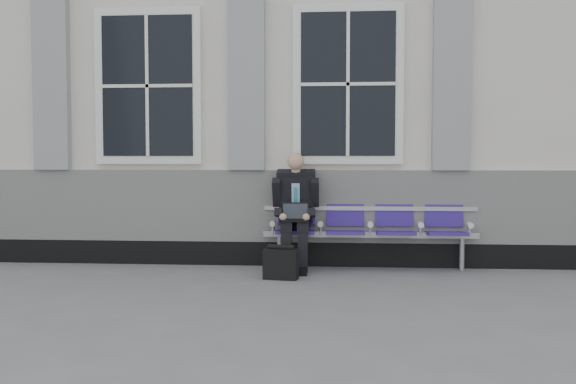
{
  "coord_description": "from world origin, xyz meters",
  "views": [
    {
      "loc": [
        0.24,
        -6.49,
        1.34
      ],
      "look_at": [
        -0.34,
        0.9,
        0.95
      ],
      "focal_mm": 40.0,
      "sensor_mm": 36.0,
      "label": 1
    }
  ],
  "objects": [
    {
      "name": "businessman",
      "position": [
        -0.27,
        1.19,
        0.76
      ],
      "size": [
        0.57,
        0.76,
        1.41
      ],
      "color": "black",
      "rests_on": "ground"
    },
    {
      "name": "bench",
      "position": [
        0.62,
        1.32,
        0.55
      ],
      "size": [
        2.6,
        0.47,
        0.91
      ],
      "color": "#9EA0A3",
      "rests_on": "ground"
    },
    {
      "name": "ground",
      "position": [
        0.0,
        0.0,
        0.0
      ],
      "size": [
        70.0,
        70.0,
        0.0
      ],
      "primitive_type": "plane",
      "color": "slate",
      "rests_on": "ground"
    },
    {
      "name": "briefcase",
      "position": [
        -0.4,
        0.55,
        0.18
      ],
      "size": [
        0.4,
        0.22,
        0.39
      ],
      "color": "black",
      "rests_on": "ground"
    },
    {
      "name": "station_building",
      "position": [
        -0.02,
        3.47,
        2.22
      ],
      "size": [
        14.4,
        4.4,
        4.49
      ],
      "color": "silver",
      "rests_on": "ground"
    }
  ]
}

